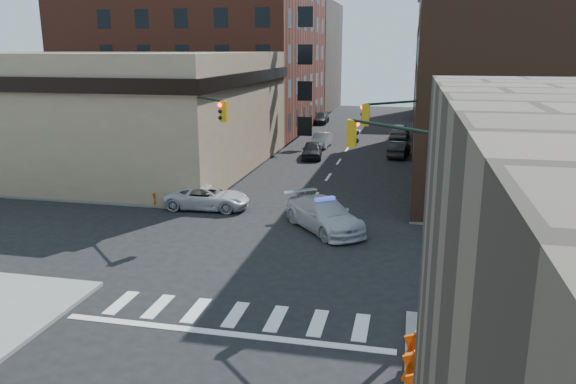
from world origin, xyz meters
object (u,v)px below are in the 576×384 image
at_px(parked_car_enear, 399,149).
at_px(pedestrian_a, 180,180).
at_px(parked_car_wnear, 312,150).
at_px(barrel_bank, 210,203).
at_px(police_car, 324,215).
at_px(barrel_road, 333,208).
at_px(barricade_nw_a, 171,189).
at_px(barricade_se_a, 481,307).
at_px(parked_car_wfar, 321,140).
at_px(pickup, 207,197).
at_px(pedestrian_b, 138,186).

bearing_deg(parked_car_enear, pedestrian_a, 57.36).
xyz_separation_m(parked_car_wnear, pedestrian_a, (-6.24, -14.11, 0.23)).
bearing_deg(barrel_bank, police_car, -16.05).
bearing_deg(barrel_road, barrel_bank, -176.84).
bearing_deg(parked_car_enear, barricade_nw_a, 59.02).
bearing_deg(parked_car_enear, barricade_se_a, 103.90).
relative_size(police_car, parked_car_wnear, 1.35).
xyz_separation_m(parked_car_wfar, barricade_nw_a, (-6.30, -21.13, -0.08)).
bearing_deg(police_car, barrel_bank, 124.44).
bearing_deg(barrel_road, barricade_nw_a, 170.54).
bearing_deg(barricade_se_a, pedestrian_a, 62.52).
distance_m(parked_car_wnear, barrel_bank, 17.73).
relative_size(police_car, barrel_bank, 6.07).
height_order(pedestrian_a, barricade_se_a, pedestrian_a).
xyz_separation_m(parked_car_enear, pedestrian_a, (-13.64, -16.31, 0.24)).
xyz_separation_m(police_car, barrel_road, (0.13, 2.44, -0.33)).
bearing_deg(pickup, barricade_se_a, -132.36).
bearing_deg(pedestrian_a, parked_car_enear, 77.63).
height_order(pickup, parked_car_wfar, pickup).
bearing_deg(police_car, barrel_road, 47.51).
bearing_deg(parked_car_wnear, barrel_bank, -107.44).
bearing_deg(pedestrian_b, pedestrian_a, 42.37).
bearing_deg(pickup, parked_car_wfar, -10.95).
relative_size(parked_car_wnear, barricade_se_a, 3.02).
distance_m(police_car, pedestrian_b, 12.58).
relative_size(pickup, barricade_nw_a, 4.04).
relative_size(parked_car_wnear, pedestrian_a, 2.63).
bearing_deg(pedestrian_b, barricade_nw_a, 24.10).
distance_m(police_car, pedestrian_a, 11.67).
relative_size(pedestrian_a, barrel_bank, 1.70).
bearing_deg(pedestrian_a, barrel_bank, -18.47).
bearing_deg(parked_car_wnear, pedestrian_b, -123.91).
bearing_deg(barrel_bank, barricade_nw_a, 147.37).
bearing_deg(parked_car_wfar, police_car, -78.55).
bearing_deg(pedestrian_a, barricade_se_a, -12.83).
bearing_deg(barricade_nw_a, barrel_bank, -17.71).
xyz_separation_m(pickup, barricade_se_a, (14.30, -11.75, -0.03)).
bearing_deg(barricade_se_a, parked_car_wnear, 33.81).
bearing_deg(parked_car_enear, pickup, 68.16).
bearing_deg(barrel_bank, pedestrian_b, 167.97).
xyz_separation_m(police_car, pedestrian_a, (-10.35, 5.40, 0.12)).
xyz_separation_m(parked_car_enear, barricade_se_a, (3.60, -30.97, -0.04)).
xyz_separation_m(parked_car_wfar, barricade_se_a, (11.09, -34.60, -0.03)).
distance_m(parked_car_enear, barrel_bank, 22.25).
xyz_separation_m(parked_car_wfar, barrel_bank, (-2.91, -23.30, -0.23)).
bearing_deg(pedestrian_a, pickup, -17.16).
xyz_separation_m(pedestrian_a, barricade_se_a, (17.24, -14.66, -0.28)).
distance_m(pedestrian_a, barricade_se_a, 22.63).
height_order(barrel_bank, barricade_se_a, barricade_se_a).
xyz_separation_m(pedestrian_a, barrel_road, (10.48, -2.96, -0.45)).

